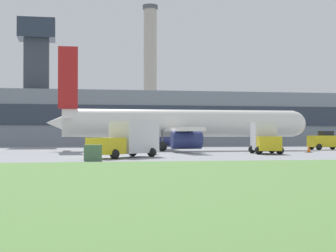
{
  "coord_description": "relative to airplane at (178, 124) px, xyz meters",
  "views": [
    {
      "loc": [
        -10.26,
        -51.61,
        1.7
      ],
      "look_at": [
        0.8,
        5.68,
        2.58
      ],
      "focal_mm": 60.0,
      "sensor_mm": 36.0,
      "label": 1
    }
  ],
  "objects": [
    {
      "name": "pushback_tug",
      "position": [
        16.68,
        0.07,
        -1.84
      ],
      "size": [
        3.88,
        2.47,
        2.07
      ],
      "color": "yellow",
      "rests_on": "ground_plane"
    },
    {
      "name": "airplane",
      "position": [
        0.0,
        0.0,
        0.0
      ],
      "size": [
        27.65,
        22.41,
        10.58
      ],
      "color": "white",
      "rests_on": "ground_plane"
    },
    {
      "name": "traffic_cone_near_nose",
      "position": [
        10.9,
        -7.99,
        -2.47
      ],
      "size": [
        0.59,
        0.59,
        0.65
      ],
      "color": "black",
      "rests_on": "ground_plane"
    },
    {
      "name": "baggage_truck",
      "position": [
        5.61,
        -10.44,
        -1.43
      ],
      "size": [
        3.05,
        5.04,
        2.79
      ],
      "color": "yellow",
      "rests_on": "ground_plane"
    },
    {
      "name": "smokestack_left",
      "position": [
        6.91,
        61.44,
        12.12
      ],
      "size": [
        3.24,
        3.24,
        29.51
      ],
      "color": "#B2A899",
      "rests_on": "ground_plane"
    },
    {
      "name": "fuel_truck",
      "position": [
        -7.15,
        -16.18,
        -1.46
      ],
      "size": [
        5.77,
        5.81,
        2.68
      ],
      "color": "yellow",
      "rests_on": "ground_plane"
    },
    {
      "name": "ground_plane",
      "position": [
        -1.85,
        -5.68,
        -2.77
      ],
      "size": [
        400.0,
        400.0,
        0.0
      ],
      "primitive_type": "plane",
      "color": "gray"
    },
    {
      "name": "utility_cabinet",
      "position": [
        -10.05,
        -21.28,
        -2.25
      ],
      "size": [
        1.1,
        0.89,
        1.04
      ],
      "color": "#4C724C",
      "rests_on": "ground_plane"
    },
    {
      "name": "ground_crew_person",
      "position": [
        -4.23,
        -10.53,
        -1.88
      ],
      "size": [
        0.45,
        0.45,
        1.73
      ],
      "color": "#23283D",
      "rests_on": "ground_plane"
    },
    {
      "name": "terminal_building",
      "position": [
        -2.27,
        30.14,
        1.52
      ],
      "size": [
        89.85,
        13.41,
        19.11
      ],
      "color": "gray",
      "rests_on": "ground_plane"
    }
  ]
}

